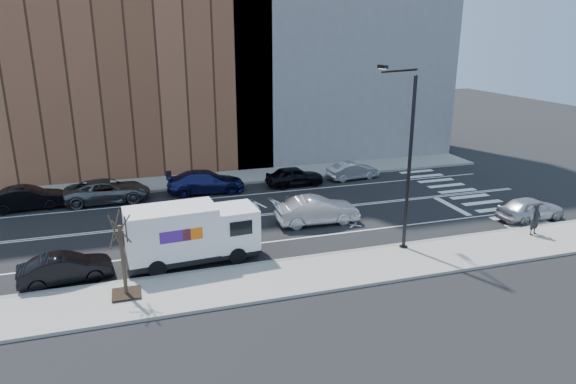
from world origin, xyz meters
TOP-DOWN VIEW (x-y plane):
  - ground at (0.00, 0.00)m, footprint 120.00×120.00m
  - sidewalk_near at (0.00, -8.80)m, footprint 44.00×3.60m
  - sidewalk_far at (0.00, 8.80)m, footprint 44.00×3.60m
  - curb_near at (0.00, -7.00)m, footprint 44.00×0.25m
  - curb_far at (0.00, 7.00)m, footprint 44.00×0.25m
  - crosswalk at (16.00, 0.00)m, footprint 3.00×14.00m
  - road_markings at (0.00, 0.00)m, footprint 40.00×8.60m
  - bldg_brick at (-8.00, 15.60)m, footprint 26.00×10.00m
  - bldg_concrete at (12.00, 15.60)m, footprint 20.00×10.00m
  - streetlight at (7.00, -6.91)m, footprint 0.44×4.02m
  - street_tree at (-7.00, -8.40)m, footprint 1.20×1.20m
  - fedex_van at (-3.80, -5.60)m, footprint 6.63×2.66m
  - far_parked_b at (-12.87, 5.63)m, footprint 4.68×1.95m
  - far_parked_c at (-8.00, 5.66)m, footprint 5.59×2.70m
  - far_parked_d at (-1.37, 5.82)m, footprint 5.59×2.62m
  - far_parked_e at (5.19, 5.53)m, footprint 4.32×1.83m
  - far_parked_f at (10.06, 5.87)m, footprint 4.17×1.86m
  - driving_sedan at (4.01, -2.38)m, footprint 5.00×1.88m
  - near_parked_rear_a at (-9.58, -6.02)m, footprint 4.22×1.94m
  - near_parked_front at (16.59, -5.72)m, footprint 4.33×1.97m
  - pedestrian at (14.81, -8.02)m, footprint 0.77×0.62m

SIDE VIEW (x-z plane):
  - ground at x=0.00m, z-range 0.00..0.00m
  - crosswalk at x=16.00m, z-range 0.00..0.01m
  - road_markings at x=0.00m, z-range 0.00..0.01m
  - sidewalk_near at x=0.00m, z-range 0.00..0.15m
  - sidewalk_far at x=0.00m, z-range 0.00..0.15m
  - curb_near at x=0.00m, z-range 0.00..0.17m
  - curb_far at x=0.00m, z-range 0.00..0.17m
  - far_parked_f at x=10.06m, z-range 0.00..1.33m
  - near_parked_rear_a at x=-9.58m, z-range 0.00..1.34m
  - near_parked_front at x=16.59m, z-range 0.00..1.44m
  - far_parked_e at x=5.19m, z-range 0.00..1.46m
  - far_parked_b at x=-12.87m, z-range 0.00..1.51m
  - far_parked_c at x=-8.00m, z-range 0.00..1.53m
  - far_parked_d at x=-1.37m, z-range 0.00..1.58m
  - driving_sedan at x=4.01m, z-range 0.00..1.63m
  - pedestrian at x=14.81m, z-range 0.15..1.99m
  - street_tree at x=-7.00m, z-range -0.42..3.33m
  - fedex_van at x=-3.80m, z-range 0.07..3.04m
  - streetlight at x=7.00m, z-range 0.41..9.75m
  - bldg_brick at x=-8.00m, z-range 0.00..22.00m
  - bldg_concrete at x=12.00m, z-range 0.00..26.00m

